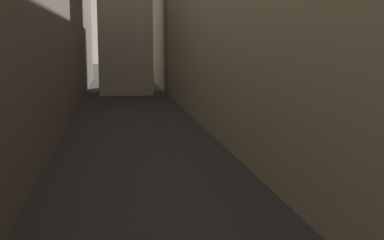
# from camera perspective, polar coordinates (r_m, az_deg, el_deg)

# --- Properties ---
(ground_plane) EXTENTS (264.00, 264.00, 0.00)m
(ground_plane) POSITION_cam_1_polar(r_m,az_deg,el_deg) (43.28, -6.48, -0.49)
(ground_plane) COLOR #232326
(building_block_left) EXTENTS (10.01, 108.00, 18.52)m
(building_block_left) POSITION_cam_1_polar(r_m,az_deg,el_deg) (45.64, -20.35, 11.17)
(building_block_left) COLOR #60594F
(building_block_left) RESTS_ON ground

